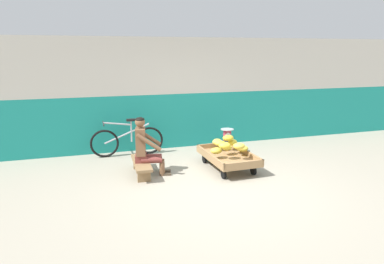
# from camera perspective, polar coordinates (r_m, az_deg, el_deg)

# --- Properties ---
(ground_plane) EXTENTS (80.00, 80.00, 0.00)m
(ground_plane) POSITION_cam_1_polar(r_m,az_deg,el_deg) (6.19, 4.91, -9.34)
(ground_plane) COLOR gray
(back_wall) EXTENTS (16.00, 0.30, 2.68)m
(back_wall) POSITION_cam_1_polar(r_m,az_deg,el_deg) (8.66, -2.48, 6.35)
(back_wall) COLOR #19847A
(back_wall) RESTS_ON ground
(banana_cart) EXTENTS (0.89, 1.47, 0.36)m
(banana_cart) POSITION_cam_1_polar(r_m,az_deg,el_deg) (7.18, 5.87, -4.13)
(banana_cart) COLOR #99754C
(banana_cart) RESTS_ON ground
(banana_pile) EXTENTS (0.85, 1.12, 0.26)m
(banana_pile) POSITION_cam_1_polar(r_m,az_deg,el_deg) (7.26, 5.99, -2.11)
(banana_pile) COLOR yellow
(banana_pile) RESTS_ON banana_cart
(low_bench) EXTENTS (0.35, 1.11, 0.27)m
(low_bench) POSITION_cam_1_polar(r_m,az_deg,el_deg) (6.88, -8.27, -5.32)
(low_bench) COLOR olive
(low_bench) RESTS_ON ground
(vendor_seated) EXTENTS (0.72, 0.56, 1.14)m
(vendor_seated) POSITION_cam_1_polar(r_m,az_deg,el_deg) (6.77, -7.62, -2.35)
(vendor_seated) COLOR brown
(vendor_seated) RESTS_ON ground
(plastic_crate) EXTENTS (0.36, 0.28, 0.30)m
(plastic_crate) POSITION_cam_1_polar(r_m,az_deg,el_deg) (8.23, 5.71, -2.51)
(plastic_crate) COLOR #234CA8
(plastic_crate) RESTS_ON ground
(weighing_scale) EXTENTS (0.30, 0.30, 0.29)m
(weighing_scale) POSITION_cam_1_polar(r_m,az_deg,el_deg) (8.16, 5.76, -0.46)
(weighing_scale) COLOR #28282D
(weighing_scale) RESTS_ON plastic_crate
(bicycle_near_left) EXTENTS (1.66, 0.48, 0.86)m
(bicycle_near_left) POSITION_cam_1_polar(r_m,az_deg,el_deg) (8.13, -10.55, -1.40)
(bicycle_near_left) COLOR black
(bicycle_near_left) RESTS_ON ground
(shopping_bag) EXTENTS (0.18, 0.12, 0.24)m
(shopping_bag) POSITION_cam_1_polar(r_m,az_deg,el_deg) (7.83, 7.86, -3.63)
(shopping_bag) COLOR silver
(shopping_bag) RESTS_ON ground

